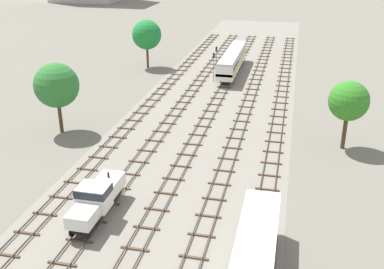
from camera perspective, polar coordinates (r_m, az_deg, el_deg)
The scene contains 15 objects.
ground_plane at distance 61.44m, azimuth 1.41°, elevation 1.14°, with size 480.00×480.00×0.00m, color slate.
ballast_bed at distance 61.44m, azimuth 1.41°, elevation 1.15°, with size 23.40×176.00×0.01m, color gray.
track_far_left at distance 64.75m, azimuth -6.85°, elevation 2.29°, with size 2.40×126.00×0.29m.
track_left at distance 63.35m, azimuth -2.71°, elevation 1.95°, with size 2.40×126.00×0.29m.
track_centre_left at distance 62.30m, azimuth 1.60°, elevation 1.60°, with size 2.40×126.00×0.29m.
track_centre at distance 61.61m, azimuth 6.03°, elevation 1.22°, with size 2.40×126.00×0.29m.
track_centre_right at distance 61.30m, azimuth 10.52°, elevation 0.83°, with size 2.40×126.00×0.29m.
freight_boxcar_centre_right_nearest at distance 33.40m, azimuth 7.83°, elevation -15.07°, with size 2.87×14.00×3.60m.
shunter_loco_left_near at distance 41.63m, azimuth -11.87°, elevation -7.68°, with size 2.74×8.46×3.10m.
diesel_railcar_centre_left_mid at distance 86.17m, azimuth 5.09°, elevation 9.34°, with size 2.96×20.50×3.80m.
signal_post_nearest at distance 80.26m, azimuth 2.72°, elevation 8.90°, with size 0.28×0.47×5.19m.
signal_post_near at distance 82.70m, azimuth 3.06°, elevation 9.54°, with size 0.28×0.47×5.72m.
lineside_tree_0 at distance 89.35m, azimuth -5.68°, elevation 12.31°, with size 5.60×5.60×9.21m.
lineside_tree_1 at distance 59.63m, azimuth -16.58°, elevation 5.89°, with size 5.63×5.63×9.13m.
lineside_tree_2 at distance 55.55m, azimuth 19.01°, elevation 3.96°, with size 4.66×4.66×8.31m.
Camera 1 is at (11.20, 0.13, 22.98)m, focal length 42.66 mm.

